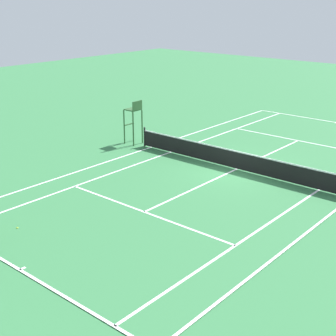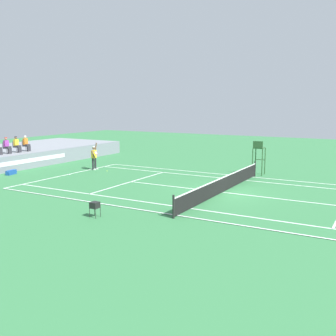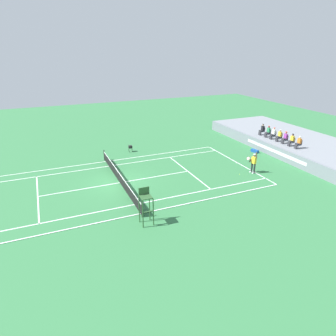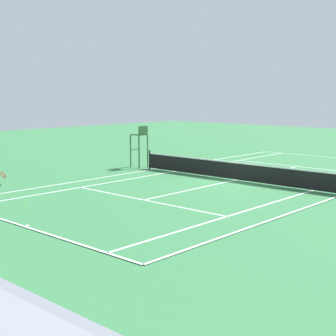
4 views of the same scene
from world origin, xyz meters
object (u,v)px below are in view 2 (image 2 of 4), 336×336
Objects in this scene: equipment_bag at (11,172)px; ball_hopper at (95,205)px; tennis_ball at (107,171)px; spectator_seated_6 at (26,144)px; spectator_seated_5 at (17,145)px; umpire_chair at (259,153)px; tennis_player at (94,157)px; spectator_seated_4 at (7,146)px.

equipment_bag is 1.36× the size of ball_hopper.
ball_hopper is (-9.99, -7.16, 0.54)m from tennis_ball.
spectator_seated_6 is 1.33× the size of equipment_bag.
tennis_ball is 12.30m from ball_hopper.
spectator_seated_5 is 1.81× the size of ball_hopper.
spectator_seated_6 is 0.52× the size of umpire_chair.
umpire_chair is at bearing -70.55° from tennis_player.
ball_hopper is at bearing 167.41° from umpire_chair.
spectator_seated_4 is 18.60× the size of tennis_ball.
equipment_bag is at bearing 130.67° from tennis_ball.
equipment_bag is (-4.58, 3.87, -0.83)m from tennis_player.
ball_hopper is at bearing -140.03° from tennis_player.
equipment_bag is (-1.66, -2.35, -1.65)m from spectator_seated_4.
spectator_seated_6 is 6.37m from tennis_player.
umpire_chair is 14.61m from ball_hopper.
spectator_seated_4 is at bearing 180.00° from spectator_seated_6.
tennis_player is at bearing -80.38° from spectator_seated_6.
equipment_bag reaches higher than tennis_ball.
umpire_chair is (6.10, -17.87, -0.25)m from spectator_seated_5.
equipment_bag is at bearing 139.79° from tennis_player.
tennis_ball is (1.86, -7.54, -1.78)m from spectator_seated_5.
tennis_ball is 6.84m from equipment_bag.
spectator_seated_5 is 1.33× the size of equipment_bag.
spectator_seated_5 is 16.84m from ball_hopper.
spectator_seated_4 is at bearing 110.37° from tennis_ball.
tennis_player reaches higher than equipment_bag.
umpire_chair reaches higher than equipment_bag.
tennis_ball is at bearing -82.95° from spectator_seated_6.
spectator_seated_5 is 0.93m from spectator_seated_6.
spectator_seated_6 reaches higher than equipment_bag.
equipment_bag is (-2.60, -2.35, -1.65)m from spectator_seated_5.
umpire_chair is at bearing -12.59° from ball_hopper.
tennis_player is 2.19× the size of equipment_bag.
spectator_seated_6 is (0.93, 0.00, 0.00)m from spectator_seated_5.
spectator_seated_4 is at bearing 63.94° from ball_hopper.
spectator_seated_4 is 6.92m from tennis_player.
spectator_seated_6 is at bearing 58.37° from ball_hopper.
tennis_player is (2.92, -6.22, -0.82)m from spectator_seated_4.
tennis_player is 1.64m from tennis_ball.
spectator_seated_6 reaches higher than umpire_chair.
tennis_ball is at bearing -76.12° from spectator_seated_5.
spectator_seated_5 is at bearing 103.88° from tennis_ball.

